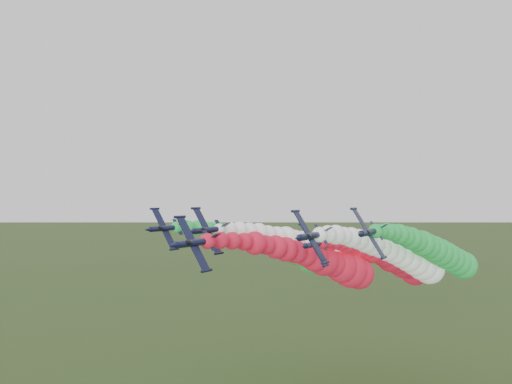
{
  "coord_description": "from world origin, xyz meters",
  "views": [
    {
      "loc": [
        40.98,
        -70.06,
        47.61
      ],
      "look_at": [
        -1.65,
        4.48,
        48.75
      ],
      "focal_mm": 35.0,
      "sensor_mm": 36.0,
      "label": 1
    }
  ],
  "objects_px": {
    "jet_lead": "(327,263)",
    "jet_inner_right": "(403,257)",
    "jet_inner_left": "(324,252)",
    "jet_trail": "(393,261)",
    "jet_outer_left": "(281,249)",
    "jet_outer_right": "(439,253)"
  },
  "relations": [
    {
      "from": "jet_outer_left",
      "to": "jet_trail",
      "type": "distance_m",
      "value": 29.42
    },
    {
      "from": "jet_inner_left",
      "to": "jet_trail",
      "type": "distance_m",
      "value": 21.45
    },
    {
      "from": "jet_trail",
      "to": "jet_outer_right",
      "type": "bearing_deg",
      "value": -41.99
    },
    {
      "from": "jet_inner_right",
      "to": "jet_trail",
      "type": "height_order",
      "value": "jet_inner_right"
    },
    {
      "from": "jet_outer_right",
      "to": "jet_inner_right",
      "type": "bearing_deg",
      "value": -131.53
    },
    {
      "from": "jet_lead",
      "to": "jet_trail",
      "type": "bearing_deg",
      "value": 77.39
    },
    {
      "from": "jet_inner_left",
      "to": "jet_outer_left",
      "type": "xyz_separation_m",
      "value": [
        -13.12,
        3.03,
        -0.07
      ]
    },
    {
      "from": "jet_trail",
      "to": "jet_inner_right",
      "type": "bearing_deg",
      "value": -69.68
    },
    {
      "from": "jet_inner_left",
      "to": "jet_inner_right",
      "type": "distance_m",
      "value": 19.82
    },
    {
      "from": "jet_lead",
      "to": "jet_inner_left",
      "type": "xyz_separation_m",
      "value": [
        -5.86,
        12.63,
        0.89
      ]
    },
    {
      "from": "jet_lead",
      "to": "jet_inner_left",
      "type": "height_order",
      "value": "jet_inner_left"
    },
    {
      "from": "jet_lead",
      "to": "jet_inner_right",
      "type": "relative_size",
      "value": 1.0
    },
    {
      "from": "jet_lead",
      "to": "jet_inner_right",
      "type": "distance_m",
      "value": 17.32
    },
    {
      "from": "jet_inner_left",
      "to": "jet_outer_right",
      "type": "bearing_deg",
      "value": 10.73
    },
    {
      "from": "jet_inner_left",
      "to": "jet_trail",
      "type": "bearing_deg",
      "value": 53.83
    },
    {
      "from": "jet_lead",
      "to": "jet_outer_right",
      "type": "relative_size",
      "value": 1.0
    },
    {
      "from": "jet_inner_right",
      "to": "jet_outer_right",
      "type": "relative_size",
      "value": 1.0
    },
    {
      "from": "jet_lead",
      "to": "jet_outer_left",
      "type": "distance_m",
      "value": 24.62
    },
    {
      "from": "jet_outer_left",
      "to": "jet_outer_right",
      "type": "relative_size",
      "value": 1.01
    },
    {
      "from": "jet_outer_left",
      "to": "jet_outer_right",
      "type": "distance_m",
      "value": 39.23
    },
    {
      "from": "jet_inner_left",
      "to": "jet_outer_right",
      "type": "xyz_separation_m",
      "value": [
        26.05,
        4.94,
        0.74
      ]
    },
    {
      "from": "jet_outer_right",
      "to": "jet_trail",
      "type": "height_order",
      "value": "jet_outer_right"
    }
  ]
}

